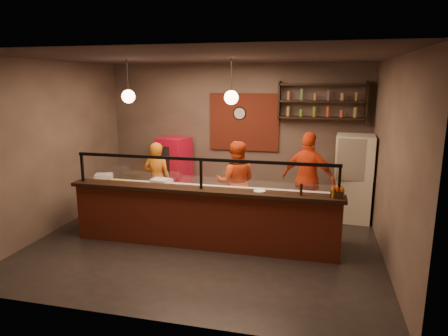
% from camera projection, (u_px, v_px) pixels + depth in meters
% --- Properties ---
extents(floor, '(6.00, 6.00, 0.00)m').
position_uv_depth(floor, '(207.00, 241.00, 7.20)').
color(floor, black).
rests_on(floor, ground).
extents(ceiling, '(6.00, 6.00, 0.00)m').
position_uv_depth(ceiling, '(205.00, 57.00, 6.51)').
color(ceiling, '#3A302D').
rests_on(ceiling, wall_back).
extents(wall_back, '(6.00, 0.00, 6.00)m').
position_uv_depth(wall_back, '(236.00, 135.00, 9.23)').
color(wall_back, '#6C5E4F').
rests_on(wall_back, floor).
extents(wall_left, '(0.00, 5.00, 5.00)m').
position_uv_depth(wall_left, '(53.00, 147.00, 7.54)').
color(wall_left, '#6C5E4F').
rests_on(wall_left, floor).
extents(wall_right, '(0.00, 5.00, 5.00)m').
position_uv_depth(wall_right, '(392.00, 162.00, 6.17)').
color(wall_right, '#6C5E4F').
rests_on(wall_right, floor).
extents(wall_front, '(6.00, 0.00, 6.00)m').
position_uv_depth(wall_front, '(145.00, 193.00, 4.48)').
color(wall_front, '#6C5E4F').
rests_on(wall_front, floor).
extents(brick_patch, '(1.60, 0.04, 1.30)m').
position_uv_depth(brick_patch, '(244.00, 122.00, 9.09)').
color(brick_patch, '#953620').
rests_on(brick_patch, wall_back).
extents(service_counter, '(4.60, 0.25, 1.00)m').
position_uv_depth(service_counter, '(202.00, 220.00, 6.81)').
color(service_counter, '#953620').
rests_on(service_counter, floor).
extents(counter_ledge, '(4.70, 0.37, 0.06)m').
position_uv_depth(counter_ledge, '(201.00, 190.00, 6.69)').
color(counter_ledge, black).
rests_on(counter_ledge, service_counter).
extents(worktop_cabinet, '(4.60, 0.75, 0.85)m').
position_uv_depth(worktop_cabinet, '(210.00, 215.00, 7.30)').
color(worktop_cabinet, gray).
rests_on(worktop_cabinet, floor).
extents(worktop, '(4.60, 0.75, 0.05)m').
position_uv_depth(worktop, '(209.00, 191.00, 7.20)').
color(worktop, silver).
rests_on(worktop, worktop_cabinet).
extents(sneeze_guard, '(4.50, 0.05, 0.52)m').
position_uv_depth(sneeze_guard, '(201.00, 171.00, 6.62)').
color(sneeze_guard, white).
rests_on(sneeze_guard, counter_ledge).
extents(wall_shelving, '(1.84, 0.28, 0.85)m').
position_uv_depth(wall_shelving, '(322.00, 101.00, 8.46)').
color(wall_shelving, black).
rests_on(wall_shelving, wall_back).
extents(wall_clock, '(0.30, 0.04, 0.30)m').
position_uv_depth(wall_clock, '(240.00, 113.00, 9.06)').
color(wall_clock, black).
rests_on(wall_clock, wall_back).
extents(pendant_left, '(0.24, 0.24, 0.77)m').
position_uv_depth(pendant_left, '(128.00, 96.00, 7.18)').
color(pendant_left, black).
rests_on(pendant_left, ceiling).
extents(pendant_right, '(0.24, 0.24, 0.77)m').
position_uv_depth(pendant_right, '(231.00, 97.00, 6.75)').
color(pendant_right, black).
rests_on(pendant_right, ceiling).
extents(cook_left, '(0.59, 0.40, 1.60)m').
position_uv_depth(cook_left, '(157.00, 180.00, 8.35)').
color(cook_left, '#C56A12').
rests_on(cook_left, floor).
extents(cook_mid, '(0.91, 0.76, 1.67)m').
position_uv_depth(cook_mid, '(236.00, 182.00, 7.99)').
color(cook_mid, '#C83D12').
rests_on(cook_mid, floor).
extents(cook_right, '(1.18, 0.79, 1.86)m').
position_uv_depth(cook_right, '(308.00, 179.00, 7.87)').
color(cook_right, red).
rests_on(cook_right, floor).
extents(fridge, '(0.79, 0.74, 1.77)m').
position_uv_depth(fridge, '(353.00, 178.00, 8.14)').
color(fridge, beige).
rests_on(fridge, floor).
extents(red_cooler, '(0.81, 0.77, 1.54)m').
position_uv_depth(red_cooler, '(174.00, 170.00, 9.40)').
color(red_cooler, red).
rests_on(red_cooler, floor).
extents(pizza_dough, '(0.61, 0.61, 0.01)m').
position_uv_depth(pizza_dough, '(261.00, 194.00, 6.92)').
color(pizza_dough, beige).
rests_on(pizza_dough, worktop).
extents(prep_tub_a, '(0.39, 0.35, 0.16)m').
position_uv_depth(prep_tub_a, '(104.00, 178.00, 7.75)').
color(prep_tub_a, silver).
rests_on(prep_tub_a, worktop).
extents(prep_tub_b, '(0.32, 0.29, 0.13)m').
position_uv_depth(prep_tub_b, '(164.00, 182.00, 7.46)').
color(prep_tub_b, silver).
rests_on(prep_tub_b, worktop).
extents(prep_tub_c, '(0.36, 0.30, 0.16)m').
position_uv_depth(prep_tub_c, '(160.00, 183.00, 7.35)').
color(prep_tub_c, silver).
rests_on(prep_tub_c, worktop).
extents(rolling_pin, '(0.39, 0.08, 0.07)m').
position_uv_depth(rolling_pin, '(120.00, 182.00, 7.66)').
color(rolling_pin, yellow).
rests_on(rolling_pin, worktop).
extents(condiment_caddy, '(0.22, 0.18, 0.11)m').
position_uv_depth(condiment_caddy, '(337.00, 194.00, 6.19)').
color(condiment_caddy, black).
rests_on(condiment_caddy, counter_ledge).
extents(pepper_mill, '(0.05, 0.05, 0.19)m').
position_uv_depth(pepper_mill, '(301.00, 189.00, 6.28)').
color(pepper_mill, black).
rests_on(pepper_mill, counter_ledge).
extents(small_plate, '(0.21, 0.21, 0.01)m').
position_uv_depth(small_plate, '(259.00, 191.00, 6.52)').
color(small_plate, white).
rests_on(small_plate, counter_ledge).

